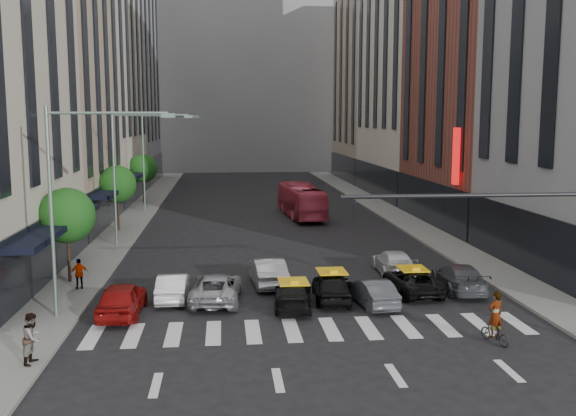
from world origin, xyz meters
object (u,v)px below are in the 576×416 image
object	(u,v)px
streetlamp_mid	(128,160)
car_white_front	(173,287)
taxi_left	(293,295)
pedestrian_near	(33,338)
streetlamp_far	(154,149)
car_red	(122,299)
pedestrian_far	(79,274)
taxi_center	(332,286)
streetlamp_near	(73,183)
motorcycle	(495,333)
bus	(301,201)

from	to	relation	value
streetlamp_mid	car_white_front	bearing A→B (deg)	-74.04
taxi_left	pedestrian_near	xyz separation A→B (m)	(-9.80, -6.14, 0.44)
taxi_left	streetlamp_far	bearing A→B (deg)	-67.28
car_red	pedestrian_far	size ratio (longest dim) A/B	2.88
car_red	car_white_front	xyz separation A→B (m)	(2.06, 2.25, -0.10)
streetlamp_mid	taxi_center	world-z (taller)	streetlamp_mid
car_red	car_white_front	size ratio (longest dim) A/B	1.12
streetlamp_near	streetlamp_mid	world-z (taller)	same
car_white_front	streetlamp_mid	bearing A→B (deg)	-73.22
car_white_front	taxi_center	bearing A→B (deg)	173.99
taxi_center	pedestrian_far	xyz separation A→B (m)	(-12.31, 2.88, 0.21)
car_red	streetlamp_far	bearing A→B (deg)	-85.01
car_red	taxi_left	size ratio (longest dim) A/B	1.05
car_red	motorcycle	size ratio (longest dim) A/B	2.92
streetlamp_mid	taxi_left	xyz separation A→B (m)	(9.44, -15.37, -5.30)
taxi_center	pedestrian_far	bearing A→B (deg)	-9.64
car_red	streetlamp_mid	bearing A→B (deg)	-81.73
streetlamp_near	motorcycle	distance (m)	18.21
streetlamp_far	taxi_center	distance (m)	32.87
streetlamp_near	taxi_left	bearing A→B (deg)	3.83
streetlamp_far	pedestrian_near	distance (m)	37.82
streetlamp_far	bus	bearing A→B (deg)	-17.65
streetlamp_near	car_white_front	world-z (taller)	streetlamp_near
car_white_front	taxi_left	xyz separation A→B (m)	(5.59, -1.88, -0.04)
taxi_left	motorcycle	distance (m)	9.06
streetlamp_far	pedestrian_near	bearing A→B (deg)	-90.54
bus	motorcycle	distance (m)	32.86
taxi_left	motorcycle	bearing A→B (deg)	148.95
streetlamp_mid	taxi_center	xyz separation A→B (m)	(11.38, -14.39, -5.19)
streetlamp_near	streetlamp_far	distance (m)	32.00
streetlamp_near	car_white_front	bearing A→B (deg)	33.03
pedestrian_far	car_white_front	bearing A→B (deg)	138.46
streetlamp_near	motorcycle	size ratio (longest dim) A/B	5.96
motorcycle	pedestrian_far	size ratio (longest dim) A/B	0.99
car_red	taxi_left	distance (m)	7.66
car_red	bus	world-z (taller)	bus
taxi_left	taxi_center	xyz separation A→B (m)	(1.94, 0.97, 0.10)
streetlamp_mid	pedestrian_near	bearing A→B (deg)	-90.95
bus	pedestrian_far	world-z (taller)	bus
car_red	taxi_left	bearing A→B (deg)	-175.43
motorcycle	car_white_front	bearing A→B (deg)	-48.57
streetlamp_mid	streetlamp_far	distance (m)	16.00
car_white_front	pedestrian_near	size ratio (longest dim) A/B	2.18
taxi_left	bus	bearing A→B (deg)	-91.72
streetlamp_far	car_white_front	bearing A→B (deg)	-82.55
car_red	bus	bearing A→B (deg)	-110.56
streetlamp_far	bus	xyz separation A→B (m)	(13.11, -4.17, -4.45)
taxi_center	motorcycle	xyz separation A→B (m)	(5.29, -6.43, -0.31)
streetlamp_far	car_red	world-z (taller)	streetlamp_far
streetlamp_near	taxi_left	distance (m)	10.85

